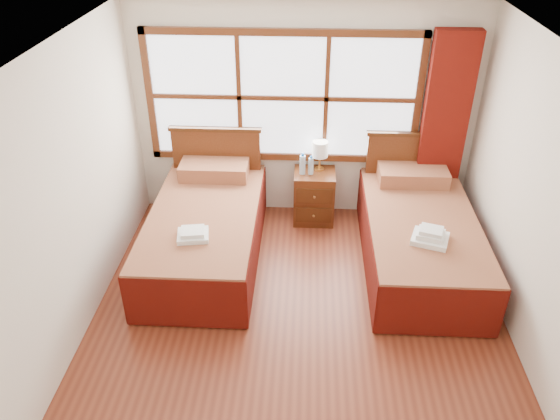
{
  "coord_description": "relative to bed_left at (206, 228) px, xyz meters",
  "views": [
    {
      "loc": [
        0.04,
        -3.77,
        3.7
      ],
      "look_at": [
        -0.2,
        0.7,
        0.92
      ],
      "focal_mm": 35.0,
      "sensor_mm": 36.0,
      "label": 1
    }
  ],
  "objects": [
    {
      "name": "floor",
      "position": [
        1.05,
        -1.2,
        -0.35
      ],
      "size": [
        4.5,
        4.5,
        0.0
      ],
      "primitive_type": "plane",
      "color": "brown",
      "rests_on": "ground"
    },
    {
      "name": "ceiling",
      "position": [
        1.05,
        -1.2,
        2.25
      ],
      "size": [
        4.5,
        4.5,
        0.0
      ],
      "primitive_type": "plane",
      "rotation": [
        3.14,
        0.0,
        0.0
      ],
      "color": "white",
      "rests_on": "wall_back"
    },
    {
      "name": "wall_back",
      "position": [
        1.05,
        1.05,
        0.95
      ],
      "size": [
        4.0,
        0.0,
        4.0
      ],
      "primitive_type": "plane",
      "rotation": [
        1.57,
        0.0,
        0.0
      ],
      "color": "silver",
      "rests_on": "floor"
    },
    {
      "name": "wall_left",
      "position": [
        -0.95,
        -1.2,
        0.95
      ],
      "size": [
        0.0,
        4.5,
        4.5
      ],
      "primitive_type": "plane",
      "rotation": [
        1.57,
        0.0,
        1.57
      ],
      "color": "silver",
      "rests_on": "floor"
    },
    {
      "name": "wall_right",
      "position": [
        3.05,
        -1.2,
        0.95
      ],
      "size": [
        0.0,
        4.5,
        4.5
      ],
      "primitive_type": "plane",
      "rotation": [
        1.57,
        0.0,
        -1.57
      ],
      "color": "silver",
      "rests_on": "floor"
    },
    {
      "name": "window",
      "position": [
        0.8,
        1.02,
        1.15
      ],
      "size": [
        3.16,
        0.06,
        1.56
      ],
      "color": "white",
      "rests_on": "wall_back"
    },
    {
      "name": "curtain",
      "position": [
        2.65,
        0.91,
        0.82
      ],
      "size": [
        0.5,
        0.16,
        2.3
      ],
      "primitive_type": "cube",
      "color": "#68120A",
      "rests_on": "wall_back"
    },
    {
      "name": "bed_left",
      "position": [
        0.0,
        0.0,
        0.0
      ],
      "size": [
        1.17,
        2.27,
        1.14
      ],
      "color": "#42210D",
      "rests_on": "floor"
    },
    {
      "name": "bed_right",
      "position": [
        2.33,
        0.0,
        -0.0
      ],
      "size": [
        1.16,
        2.26,
        1.13
      ],
      "color": "#42210D",
      "rests_on": "floor"
    },
    {
      "name": "nightstand",
      "position": [
        1.19,
        0.8,
        -0.02
      ],
      "size": [
        0.49,
        0.48,
        0.65
      ],
      "color": "#552812",
      "rests_on": "floor"
    },
    {
      "name": "towels_left",
      "position": [
        -0.02,
        -0.56,
        0.3
      ],
      "size": [
        0.34,
        0.31,
        0.09
      ],
      "rotation": [
        0.0,
        0.0,
        0.16
      ],
      "color": "white",
      "rests_on": "bed_left"
    },
    {
      "name": "towels_right",
      "position": [
        2.33,
        -0.49,
        0.32
      ],
      "size": [
        0.42,
        0.39,
        0.14
      ],
      "rotation": [
        0.0,
        0.0,
        -0.32
      ],
      "color": "white",
      "rests_on": "bed_right"
    },
    {
      "name": "lamp",
      "position": [
        1.25,
        0.89,
        0.56
      ],
      "size": [
        0.19,
        0.19,
        0.37
      ],
      "color": "gold",
      "rests_on": "nightstand"
    },
    {
      "name": "bottle_near",
      "position": [
        1.04,
        0.77,
        0.43
      ],
      "size": [
        0.07,
        0.07,
        0.27
      ],
      "color": "#A7C2D6",
      "rests_on": "nightstand"
    },
    {
      "name": "bottle_far",
      "position": [
        1.14,
        0.77,
        0.41
      ],
      "size": [
        0.06,
        0.06,
        0.23
      ],
      "color": "#A7C2D6",
      "rests_on": "nightstand"
    }
  ]
}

